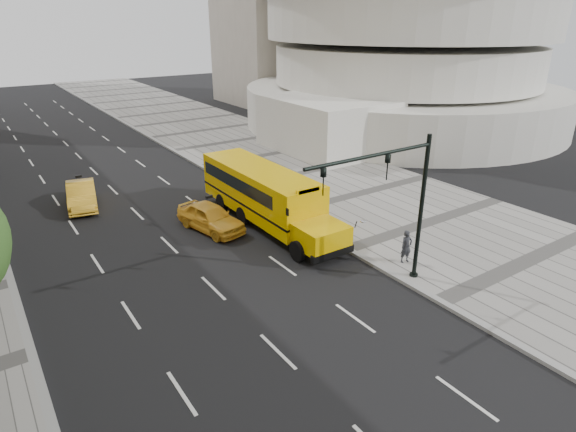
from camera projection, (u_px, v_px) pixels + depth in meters
ground at (188, 240)px, 24.62m from camera, size 140.00×140.00×0.00m
sidewalk_museum at (363, 194)px, 30.80m from camera, size 12.00×140.00×0.15m
curb_museum at (285, 214)px, 27.70m from camera, size 0.30×140.00×0.15m
curb_far at (12, 284)px, 20.44m from camera, size 0.30×140.00×0.15m
school_bus at (263, 192)px, 26.19m from camera, size 2.96×11.56×3.19m
taxi_near at (211, 217)px, 25.52m from camera, size 2.60×4.57×1.46m
taxi_far at (82, 195)px, 28.65m from camera, size 2.39×4.70×1.48m
pedestrian at (406, 247)px, 21.84m from camera, size 0.63×0.47×1.55m
traffic_signal at (399, 197)px, 18.71m from camera, size 6.18×0.36×6.40m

